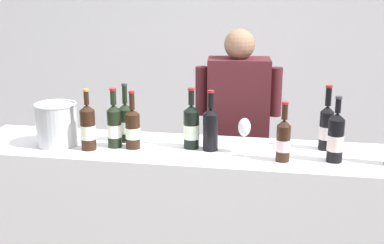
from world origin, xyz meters
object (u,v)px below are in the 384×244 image
at_px(wine_bottle_3, 211,128).
at_px(wine_bottle_9, 114,126).
at_px(wine_glass, 244,129).
at_px(ice_bucket, 57,124).
at_px(wine_bottle_2, 126,122).
at_px(wine_bottle_4, 336,138).
at_px(wine_bottle_0, 191,126).
at_px(wine_bottle_8, 133,128).
at_px(wine_bottle_5, 283,140).
at_px(wine_bottle_1, 88,127).
at_px(wine_bottle_7, 326,127).
at_px(person_server, 237,154).

height_order(wine_bottle_3, wine_bottle_9, same).
relative_size(wine_glass, ice_bucket, 0.81).
xyz_separation_m(wine_bottle_2, ice_bucket, (-0.35, -0.13, 0.01)).
distance_m(wine_bottle_2, wine_bottle_4, 1.13).
height_order(wine_bottle_0, wine_glass, wine_bottle_0).
relative_size(wine_bottle_4, ice_bucket, 1.42).
distance_m(wine_bottle_8, wine_glass, 0.59).
relative_size(wine_bottle_2, wine_bottle_5, 1.09).
distance_m(wine_bottle_0, wine_bottle_2, 0.39).
distance_m(wine_bottle_3, ice_bucket, 0.84).
bearing_deg(wine_bottle_0, wine_bottle_5, -14.47).
relative_size(wine_bottle_1, wine_bottle_9, 1.02).
xyz_separation_m(wine_bottle_1, ice_bucket, (-0.20, 0.05, -0.00)).
relative_size(wine_bottle_4, wine_bottle_8, 1.06).
xyz_separation_m(wine_bottle_4, wine_bottle_9, (-1.15, 0.03, -0.00)).
xyz_separation_m(wine_bottle_1, wine_bottle_7, (1.25, 0.22, 0.00)).
xyz_separation_m(wine_bottle_7, person_server, (-0.51, 0.52, -0.36)).
bearing_deg(wine_bottle_4, wine_bottle_8, 178.43).
xyz_separation_m(wine_bottle_1, wine_bottle_9, (0.12, 0.07, -0.00)).
bearing_deg(wine_bottle_1, wine_bottle_4, 1.52).
relative_size(wine_bottle_7, wine_glass, 1.84).
xyz_separation_m(wine_bottle_3, ice_bucket, (-0.84, -0.06, -0.01)).
distance_m(wine_bottle_0, wine_bottle_4, 0.75).
distance_m(wine_bottle_7, ice_bucket, 1.45).
height_order(wine_bottle_7, person_server, person_server).
bearing_deg(wine_bottle_4, person_server, 127.47).
xyz_separation_m(wine_bottle_2, wine_bottle_4, (1.12, -0.14, 0.01)).
xyz_separation_m(wine_bottle_2, wine_bottle_9, (-0.03, -0.11, 0.01)).
bearing_deg(wine_bottle_0, person_server, 72.46).
bearing_deg(wine_bottle_8, ice_bucket, -177.68).
xyz_separation_m(wine_bottle_5, person_server, (-0.29, 0.75, -0.34)).
xyz_separation_m(wine_bottle_8, wine_glass, (0.59, 0.02, 0.02)).
bearing_deg(ice_bucket, wine_bottle_8, 2.32).
relative_size(wine_bottle_9, wine_glass, 1.71).
xyz_separation_m(wine_bottle_0, wine_bottle_2, (-0.38, 0.05, -0.01)).
distance_m(wine_bottle_1, wine_bottle_7, 1.26).
relative_size(wine_bottle_9, person_server, 0.20).
bearing_deg(wine_bottle_3, wine_bottle_7, 11.12).
relative_size(wine_bottle_0, person_server, 0.21).
height_order(wine_bottle_0, wine_bottle_4, wine_bottle_4).
distance_m(wine_bottle_0, wine_bottle_5, 0.50).
bearing_deg(wine_bottle_8, wine_bottle_2, 123.46).
distance_m(wine_bottle_8, person_server, 0.91).
distance_m(wine_bottle_5, wine_glass, 0.22).
relative_size(wine_bottle_1, wine_bottle_2, 1.00).
relative_size(wine_bottle_1, wine_glass, 1.74).
bearing_deg(wine_bottle_7, wine_glass, -161.65).
relative_size(wine_bottle_4, wine_bottle_5, 1.10).
relative_size(wine_bottle_2, wine_glass, 1.73).
distance_m(wine_bottle_1, wine_bottle_2, 0.23).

